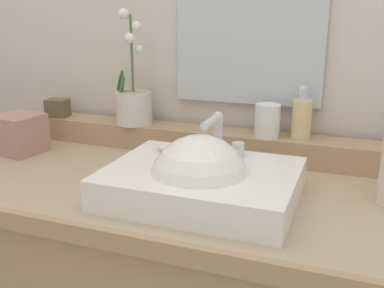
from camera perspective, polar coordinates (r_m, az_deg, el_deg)
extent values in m
cube|color=tan|center=(1.21, -1.01, -5.49)|extent=(1.46, 0.64, 0.04)
cube|color=tan|center=(0.94, -8.41, -12.33)|extent=(1.46, 0.02, 0.04)
cube|color=tan|center=(1.41, 2.77, 0.28)|extent=(1.38, 0.11, 0.08)
cube|color=white|center=(1.08, 1.27, -5.03)|extent=(0.45, 0.35, 0.08)
sphere|color=white|center=(1.06, 0.95, -5.28)|extent=(0.24, 0.24, 0.24)
cylinder|color=silver|center=(1.16, 3.31, 1.11)|extent=(0.02, 0.02, 0.10)
cylinder|color=silver|center=(1.10, 2.48, 2.90)|extent=(0.02, 0.11, 0.02)
sphere|color=silver|center=(1.15, 3.35, 3.51)|extent=(0.03, 0.03, 0.03)
cylinder|color=silver|center=(1.19, 0.75, -0.13)|extent=(0.03, 0.03, 0.04)
cylinder|color=silver|center=(1.16, 5.88, -0.69)|extent=(0.03, 0.03, 0.04)
ellipsoid|color=beige|center=(1.19, -2.77, -0.41)|extent=(0.07, 0.04, 0.02)
cylinder|color=silver|center=(1.48, -7.41, 4.60)|extent=(0.12, 0.12, 0.11)
cylinder|color=tan|center=(1.47, -7.48, 6.39)|extent=(0.10, 0.10, 0.01)
cylinder|color=#476B38|center=(1.46, -7.67, 11.31)|extent=(0.01, 0.01, 0.24)
ellipsoid|color=#387033|center=(1.47, -9.02, 7.13)|extent=(0.03, 0.04, 0.08)
ellipsoid|color=#387033|center=(1.50, -9.12, 7.34)|extent=(0.04, 0.03, 0.11)
ellipsoid|color=#387033|center=(1.48, -8.85, 7.19)|extent=(0.03, 0.03, 0.07)
sphere|color=white|center=(1.47, -6.80, 11.87)|extent=(0.03, 0.03, 0.03)
sphere|color=white|center=(1.45, -7.98, 13.20)|extent=(0.03, 0.03, 0.03)
sphere|color=white|center=(1.45, -7.11, 14.68)|extent=(0.03, 0.03, 0.03)
sphere|color=white|center=(1.46, -8.69, 16.05)|extent=(0.04, 0.04, 0.04)
cylinder|color=#DDC287|center=(1.34, 13.79, 3.10)|extent=(0.06, 0.06, 0.11)
cylinder|color=silver|center=(1.32, 13.99, 5.86)|extent=(0.02, 0.02, 0.02)
cylinder|color=silver|center=(1.32, 14.04, 6.67)|extent=(0.03, 0.03, 0.02)
cylinder|color=silver|center=(1.31, 13.97, 6.74)|extent=(0.01, 0.03, 0.01)
cylinder|color=white|center=(1.34, 9.58, 2.98)|extent=(0.07, 0.07, 0.10)
cube|color=brown|center=(1.64, -16.75, 4.42)|extent=(0.08, 0.07, 0.06)
cube|color=tan|center=(1.52, -21.12, 1.22)|extent=(0.15, 0.15, 0.12)
cube|color=silver|center=(1.39, 7.35, 16.41)|extent=(0.46, 0.02, 0.55)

